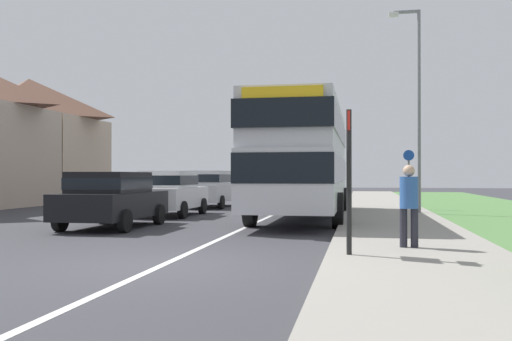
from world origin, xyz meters
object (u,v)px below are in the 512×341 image
(parked_car_black, at_px, (112,197))
(pedestrian_at_stop, at_px, (409,202))
(cycle_route_sign, at_px, (409,177))
(street_lamp_mid, at_px, (416,98))
(double_decker_bus, at_px, (304,155))
(parked_car_silver, at_px, (211,187))
(parked_car_white, at_px, (170,191))
(bus_stop_sign, at_px, (349,171))

(parked_car_black, distance_m, pedestrian_at_stop, 8.62)
(cycle_route_sign, height_order, street_lamp_mid, street_lamp_mid)
(double_decker_bus, bearing_deg, pedestrian_at_stop, -70.70)
(parked_car_black, distance_m, cycle_route_sign, 12.70)
(pedestrian_at_stop, bearing_deg, parked_car_silver, 118.45)
(pedestrian_at_stop, bearing_deg, parked_car_black, 153.86)
(parked_car_black, bearing_deg, pedestrian_at_stop, -26.14)
(double_decker_bus, bearing_deg, street_lamp_mid, 31.86)
(parked_car_black, height_order, parked_car_white, parked_car_white)
(double_decker_bus, height_order, parked_car_white, double_decker_bus)
(bus_stop_sign, height_order, street_lamp_mid, street_lamp_mid)
(double_decker_bus, height_order, bus_stop_sign, double_decker_bus)
(parked_car_black, xyz_separation_m, cycle_route_sign, (8.81, 9.13, 0.56))
(cycle_route_sign, bearing_deg, bus_stop_sign, -98.72)
(parked_car_silver, bearing_deg, pedestrian_at_stop, -61.55)
(parked_car_silver, bearing_deg, bus_stop_sign, -66.74)
(parked_car_silver, xyz_separation_m, bus_stop_sign, (6.61, -15.37, 0.62))
(pedestrian_at_stop, height_order, street_lamp_mid, street_lamp_mid)
(parked_car_silver, bearing_deg, parked_car_white, -90.07)
(parked_car_black, xyz_separation_m, street_lamp_mid, (8.86, 6.52, 3.45))
(bus_stop_sign, bearing_deg, pedestrian_at_stop, 46.98)
(cycle_route_sign, bearing_deg, parked_car_black, -133.98)
(double_decker_bus, bearing_deg, parked_car_silver, 128.03)
(double_decker_bus, relative_size, parked_car_white, 2.72)
(bus_stop_sign, distance_m, street_lamp_mid, 12.02)
(double_decker_bus, bearing_deg, parked_car_white, 172.17)
(parked_car_black, relative_size, street_lamp_mid, 0.53)
(parked_car_silver, xyz_separation_m, pedestrian_at_stop, (7.70, -14.20, 0.05))
(parked_car_white, height_order, bus_stop_sign, bus_stop_sign)
(double_decker_bus, xyz_separation_m, parked_car_silver, (-4.93, 6.30, -1.22))
(cycle_route_sign, xyz_separation_m, street_lamp_mid, (0.05, -2.61, 2.89))
(parked_car_white, xyz_separation_m, bus_stop_sign, (6.61, -9.74, 0.64))
(pedestrian_at_stop, distance_m, bus_stop_sign, 1.69)
(parked_car_black, bearing_deg, bus_stop_sign, -36.75)
(street_lamp_mid, bearing_deg, bus_stop_sign, -100.91)
(bus_stop_sign, relative_size, street_lamp_mid, 0.35)
(parked_car_white, distance_m, pedestrian_at_stop, 11.53)
(parked_car_white, bearing_deg, parked_car_black, -90.41)
(street_lamp_mid, bearing_deg, parked_car_black, -143.67)
(pedestrian_at_stop, height_order, bus_stop_sign, bus_stop_sign)
(double_decker_bus, distance_m, bus_stop_sign, 9.24)
(parked_car_silver, height_order, pedestrian_at_stop, parked_car_silver)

